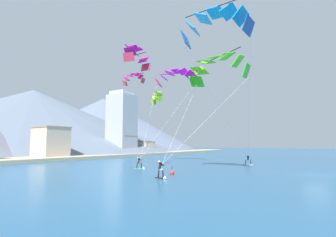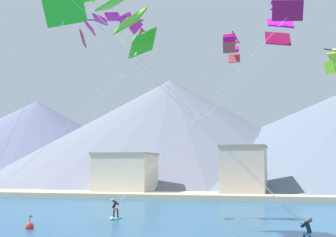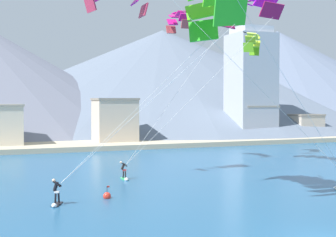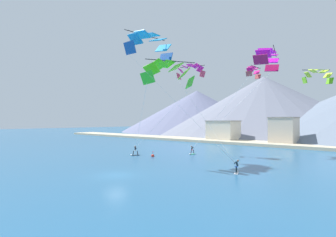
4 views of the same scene
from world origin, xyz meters
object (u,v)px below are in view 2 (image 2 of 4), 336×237
(race_marker_buoy, at_px, (30,227))
(kitesurfer_near_trail, at_px, (114,213))
(parafoil_kite_near_trail, at_px, (284,13))
(parafoil_kite_distant_low_drift, at_px, (113,26))
(parafoil_kite_near_lead, at_px, (103,6))
(parafoil_kite_distant_high_outer, at_px, (232,45))

(race_marker_buoy, bearing_deg, kitesurfer_near_trail, 65.39)
(kitesurfer_near_trail, bearing_deg, parafoil_kite_near_trail, 8.72)
(parafoil_kite_distant_low_drift, bearing_deg, kitesurfer_near_trail, -39.36)
(parafoil_kite_distant_low_drift, bearing_deg, parafoil_kite_near_lead, -70.61)
(kitesurfer_near_trail, xyz_separation_m, parafoil_kite_near_trail, (13.47, 2.07, 15.88))
(parafoil_kite_distant_low_drift, bearing_deg, race_marker_buoy, -110.06)
(kitesurfer_near_trail, bearing_deg, parafoil_kite_distant_high_outer, 44.77)
(parafoil_kite_distant_high_outer, bearing_deg, parafoil_kite_near_lead, -105.62)
(parafoil_kite_near_trail, relative_size, parafoil_kite_distant_high_outer, 3.45)
(parafoil_kite_distant_high_outer, relative_size, parafoil_kite_distant_low_drift, 0.84)
(parafoil_kite_near_trail, bearing_deg, race_marker_buoy, -151.40)
(parafoil_kite_near_trail, distance_m, race_marker_buoy, 24.99)
(parafoil_kite_distant_low_drift, bearing_deg, parafoil_kite_distant_high_outer, 41.66)
(kitesurfer_near_trail, distance_m, parafoil_kite_distant_high_outer, 19.37)
(parafoil_kite_distant_low_drift, xyz_separation_m, race_marker_buoy, (-2.72, -7.45, -15.84))
(parafoil_kite_distant_high_outer, distance_m, parafoil_kite_distant_low_drift, 11.95)
(race_marker_buoy, bearing_deg, parafoil_kite_near_trail, 28.60)
(parafoil_kite_near_lead, bearing_deg, parafoil_kite_near_trail, 50.17)
(parafoil_kite_distant_high_outer, bearing_deg, kitesurfer_near_trail, -135.23)
(parafoil_kite_distant_high_outer, xyz_separation_m, race_marker_buoy, (-11.65, -15.39, -15.64))
(parafoil_kite_near_lead, distance_m, parafoil_kite_distant_low_drift, 11.49)
(parafoil_kite_near_lead, distance_m, parafoil_kite_distant_high_outer, 19.38)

